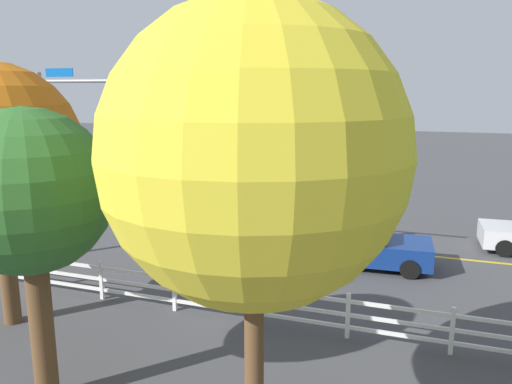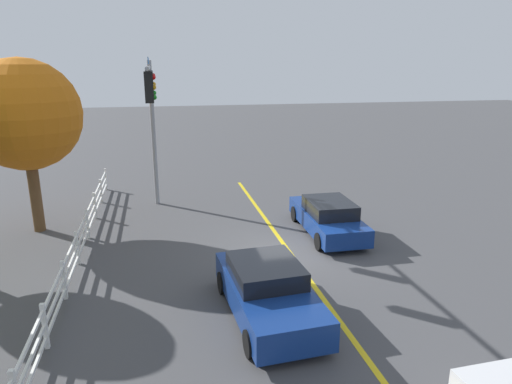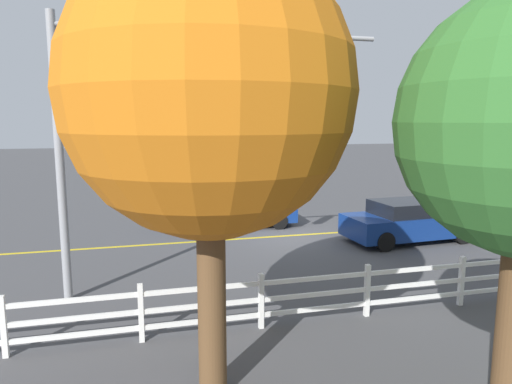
{
  "view_description": "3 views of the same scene",
  "coord_description": "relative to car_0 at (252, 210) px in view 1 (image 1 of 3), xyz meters",
  "views": [
    {
      "loc": [
        -5.69,
        18.32,
        5.93
      ],
      "look_at": [
        0.43,
        0.58,
        2.08
      ],
      "focal_mm": 34.53,
      "sensor_mm": 36.0,
      "label": 1
    },
    {
      "loc": [
        -14.18,
        4.3,
        6.37
      ],
      "look_at": [
        0.62,
        1.07,
        2.1
      ],
      "focal_mm": 31.77,
      "sensor_mm": 36.0,
      "label": 2
    },
    {
      "loc": [
        5.23,
        15.68,
        4.19
      ],
      "look_at": [
        1.53,
        1.36,
        1.89
      ],
      "focal_mm": 32.41,
      "sensor_mm": 36.0,
      "label": 3
    }
  ],
  "objects": [
    {
      "name": "car_3",
      "position": [
        -5.33,
        3.7,
        0.02
      ],
      "size": [
        4.61,
        2.21,
        1.43
      ],
      "rotation": [
        0.0,
        0.0,
        3.2
      ],
      "color": "navy",
      "rests_on": "ground_plane"
    },
    {
      "name": "lane_center_stripe",
      "position": [
        -5.47,
        1.96,
        -0.67
      ],
      "size": [
        28.0,
        0.16,
        0.01
      ],
      "primitive_type": "cube",
      "color": "gold",
      "rests_on": "ground_plane"
    },
    {
      "name": "car_0",
      "position": [
        0.0,
        0.0,
        0.0
      ],
      "size": [
        4.69,
        1.95,
        1.39
      ],
      "rotation": [
        0.0,
        0.0,
        6.26
      ],
      "color": "navy",
      "rests_on": "ground_plane"
    },
    {
      "name": "tree_2",
      "position": [
        -0.49,
        13.44,
        3.44
      ],
      "size": [
        3.02,
        3.02,
        5.68
      ],
      "color": "brown",
      "rests_on": "ground_plane"
    },
    {
      "name": "signal_assembly",
      "position": [
        3.16,
        6.44,
        4.06
      ],
      "size": [
        7.8,
        0.38,
        6.68
      ],
      "color": "gray",
      "rests_on": "ground_plane"
    },
    {
      "name": "white_rail_fence",
      "position": [
        -4.47,
        9.06,
        -0.07
      ],
      "size": [
        26.1,
        0.1,
        1.15
      ],
      "color": "white",
      "rests_on": "ground_plane"
    },
    {
      "name": "tree_3",
      "position": [
        -4.9,
        13.82,
        4.38
      ],
      "size": [
        4.36,
        4.36,
        7.25
      ],
      "color": "brown",
      "rests_on": "ground_plane"
    },
    {
      "name": "ground_plane",
      "position": [
        -1.47,
        1.96,
        -0.67
      ],
      "size": [
        120.0,
        120.0,
        0.0
      ],
      "primitive_type": "plane",
      "color": "#444447"
    }
  ]
}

